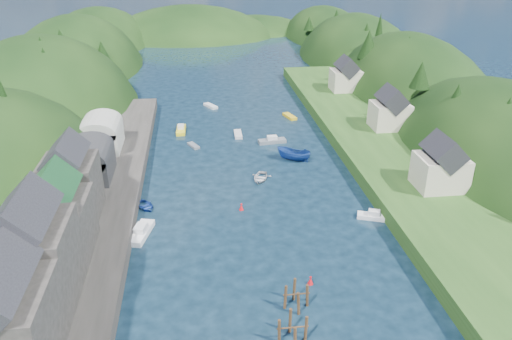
{
  "coord_description": "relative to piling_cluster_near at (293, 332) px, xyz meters",
  "views": [
    {
      "loc": [
        -8.61,
        -41.4,
        36.76
      ],
      "look_at": [
        0.0,
        28.0,
        4.0
      ],
      "focal_mm": 35.0,
      "sensor_mm": 36.0,
      "label": 1
    }
  ],
  "objects": [
    {
      "name": "piling_cluster_far",
      "position": [
        1.37,
        4.99,
        -0.03
      ],
      "size": [
        2.9,
        2.74,
        3.52
      ],
      "color": "#382314",
      "rests_on": "ground"
    },
    {
      "name": "quay_left",
      "position": [
        -23.67,
        24.18,
        -0.22
      ],
      "size": [
        12.0,
        110.0,
        2.0
      ],
      "primitive_type": "cube",
      "color": "#2D2B28",
      "rests_on": "ground"
    },
    {
      "name": "hillside_left",
      "position": [
        -44.67,
        79.18,
        -9.25
      ],
      "size": [
        44.0,
        245.56,
        52.0
      ],
      "color": "black",
      "rests_on": "ground"
    },
    {
      "name": "terrace_left_grass",
      "position": [
        -30.67,
        24.18,
        0.03
      ],
      "size": [
        12.0,
        110.0,
        2.5
      ],
      "primitive_type": "cube",
      "color": "#234719",
      "rests_on": "ground"
    },
    {
      "name": "ground",
      "position": [
        0.33,
        54.18,
        -1.22
      ],
      "size": [
        600.0,
        600.0,
        0.0
      ],
      "primitive_type": "plane",
      "color": "black",
      "rests_on": "ground"
    },
    {
      "name": "moored_boats",
      "position": [
        -2.16,
        33.09,
        -0.57
      ],
      "size": [
        37.5,
        91.73,
        2.45
      ],
      "color": "slate",
      "rests_on": "ground"
    },
    {
      "name": "right_bank_cottages",
      "position": [
        28.33,
        52.51,
        4.62
      ],
      "size": [
        9.0,
        59.24,
        8.41
      ],
      "color": "beige",
      "rests_on": "terrace_right"
    },
    {
      "name": "boat_sheds",
      "position": [
        -25.67,
        43.18,
        4.05
      ],
      "size": [
        7.0,
        21.0,
        7.5
      ],
      "color": "#2D2D30",
      "rests_on": "quay_left"
    },
    {
      "name": "far_hills",
      "position": [
        1.55,
        178.18,
        -12.02
      ],
      "size": [
        103.0,
        68.0,
        44.0
      ],
      "color": "black",
      "rests_on": "ground"
    },
    {
      "name": "quayside_buildings",
      "position": [
        -25.67,
        10.57,
        5.87
      ],
      "size": [
        8.0,
        35.84,
        12.9
      ],
      "color": "#2D2B28",
      "rests_on": "quay_left"
    },
    {
      "name": "hillside_right",
      "position": [
        45.33,
        79.18,
        -8.63
      ],
      "size": [
        36.0,
        245.56,
        48.0
      ],
      "color": "black",
      "rests_on": "ground"
    },
    {
      "name": "channel_buoy_far",
      "position": [
        -2.5,
        27.07,
        -0.74
      ],
      "size": [
        0.7,
        0.7,
        1.1
      ],
      "color": "red",
      "rests_on": "ground"
    },
    {
      "name": "terrace_right",
      "position": [
        25.33,
        44.18,
        -0.02
      ],
      "size": [
        16.0,
        120.0,
        2.4
      ],
      "primitive_type": "cube",
      "color": "#234719",
      "rests_on": "ground"
    },
    {
      "name": "piling_cluster_near",
      "position": [
        0.0,
        0.0,
        0.0
      ],
      "size": [
        3.22,
        3.0,
        3.58
      ],
      "color": "#382314",
      "rests_on": "ground"
    },
    {
      "name": "hill_trees",
      "position": [
        0.52,
        67.89,
        9.92
      ],
      "size": [
        89.9,
        153.24,
        12.93
      ],
      "color": "black",
      "rests_on": "ground"
    },
    {
      "name": "channel_buoy_near",
      "position": [
        3.81,
        8.7,
        -0.74
      ],
      "size": [
        0.7,
        0.7,
        1.1
      ],
      "color": "red",
      "rests_on": "ground"
    }
  ]
}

